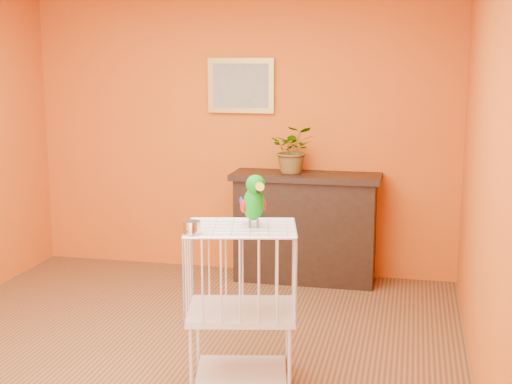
# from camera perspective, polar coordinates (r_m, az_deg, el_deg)

# --- Properties ---
(ground) EXTENTS (4.50, 4.50, 0.00)m
(ground) POSITION_cam_1_polar(r_m,az_deg,el_deg) (4.89, -7.51, -13.49)
(ground) COLOR brown
(ground) RESTS_ON ground
(room_shell) EXTENTS (4.50, 4.50, 4.50)m
(room_shell) POSITION_cam_1_polar(r_m,az_deg,el_deg) (4.49, -8.00, 5.31)
(room_shell) COLOR #CA5713
(room_shell) RESTS_ON ground
(console_cabinet) EXTENTS (1.33, 0.48, 0.98)m
(console_cabinet) POSITION_cam_1_polar(r_m,az_deg,el_deg) (6.45, 3.95, -2.84)
(console_cabinet) COLOR black
(console_cabinet) RESTS_ON ground
(potted_plant) EXTENTS (0.43, 0.47, 0.33)m
(potted_plant) POSITION_cam_1_polar(r_m,az_deg,el_deg) (6.37, 3.00, 3.01)
(potted_plant) COLOR #26722D
(potted_plant) RESTS_ON console_cabinet
(framed_picture) EXTENTS (0.62, 0.04, 0.50)m
(framed_picture) POSITION_cam_1_polar(r_m,az_deg,el_deg) (6.60, -1.23, 8.51)
(framed_picture) COLOR #B69B41
(framed_picture) RESTS_ON room_shell
(birdcage) EXTENTS (0.73, 0.62, 1.00)m
(birdcage) POSITION_cam_1_polar(r_m,az_deg,el_deg) (4.41, -1.18, -8.90)
(birdcage) COLOR beige
(birdcage) RESTS_ON ground
(feed_cup) EXTENTS (0.10, 0.10, 0.07)m
(feed_cup) POSITION_cam_1_polar(r_m,az_deg,el_deg) (4.11, -5.15, -2.82)
(feed_cup) COLOR silver
(feed_cup) RESTS_ON birdcage
(parrot) EXTENTS (0.21, 0.28, 0.33)m
(parrot) POSITION_cam_1_polar(r_m,az_deg,el_deg) (4.24, -0.19, -0.66)
(parrot) COLOR #59544C
(parrot) RESTS_ON birdcage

